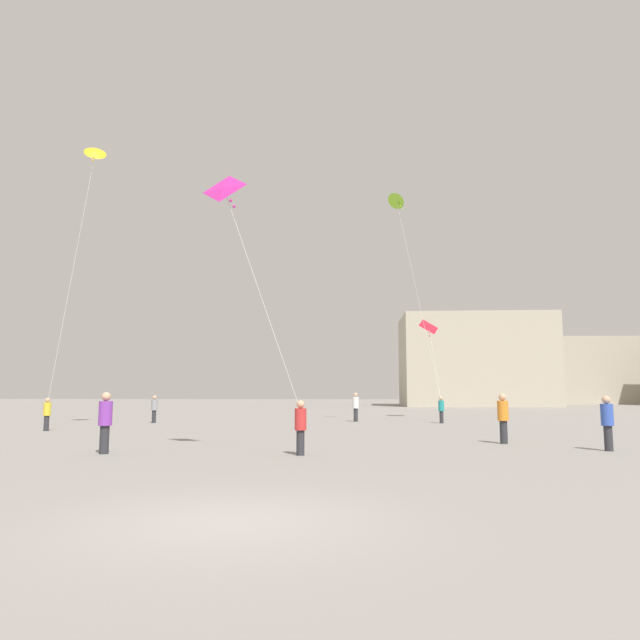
% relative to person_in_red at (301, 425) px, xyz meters
% --- Properties ---
extents(ground_plane, '(300.00, 300.00, 0.00)m').
position_rel_person_in_red_xyz_m(ground_plane, '(-0.05, -8.83, -0.88)').
color(ground_plane, gray).
extents(person_in_red, '(0.35, 0.35, 1.61)m').
position_rel_person_in_red_xyz_m(person_in_red, '(0.00, 0.00, 0.00)').
color(person_in_red, '#2D2D33').
rests_on(person_in_red, ground_plane).
extents(person_in_white, '(0.40, 0.40, 1.83)m').
position_rel_person_in_red_xyz_m(person_in_white, '(1.33, 20.05, 0.12)').
color(person_in_white, '#2D2D33').
rests_on(person_in_white, ground_plane).
extents(person_in_teal, '(0.35, 0.35, 1.59)m').
position_rel_person_in_red_xyz_m(person_in_teal, '(6.52, 18.50, -0.01)').
color(person_in_teal, '#2D2D33').
rests_on(person_in_teal, ground_plane).
extents(person_in_orange, '(0.39, 0.39, 1.81)m').
position_rel_person_in_red_xyz_m(person_in_orange, '(6.92, 4.45, 0.11)').
color(person_in_orange, '#2D2D33').
rests_on(person_in_orange, ground_plane).
extents(person_in_grey, '(0.36, 0.36, 1.66)m').
position_rel_person_in_red_xyz_m(person_in_grey, '(-10.90, 17.50, 0.03)').
color(person_in_grey, '#2D2D33').
rests_on(person_in_grey, ground_plane).
extents(person_in_yellow, '(0.35, 0.35, 1.60)m').
position_rel_person_in_red_xyz_m(person_in_yellow, '(-13.42, 9.92, -0.01)').
color(person_in_yellow, '#2D2D33').
rests_on(person_in_yellow, ground_plane).
extents(person_in_blue, '(0.38, 0.38, 1.74)m').
position_rel_person_in_red_xyz_m(person_in_blue, '(9.61, 2.01, 0.07)').
color(person_in_blue, '#2D2D33').
rests_on(person_in_blue, ground_plane).
extents(person_in_purple, '(0.40, 0.40, 1.86)m').
position_rel_person_in_red_xyz_m(person_in_purple, '(-5.97, -0.04, 0.13)').
color(person_in_purple, '#2D2D33').
rests_on(person_in_purple, ground_plane).
extents(kite_amber_diamond, '(1.83, 1.92, 13.75)m').
position_rel_person_in_red_xyz_m(kite_amber_diamond, '(-12.31, 11.18, 13.55)').
color(kite_amber_diamond, yellow).
extents(kite_magenta_delta, '(3.05, 0.84, 7.20)m').
position_rel_person_in_red_xyz_m(kite_magenta_delta, '(-2.36, -0.31, 7.12)').
color(kite_magenta_delta, '#D12899').
extents(kite_crimson_delta, '(1.70, 7.75, 5.78)m').
position_rel_person_in_red_xyz_m(kite_crimson_delta, '(6.66, 25.32, 5.69)').
color(kite_crimson_delta, red).
extents(kite_lime_diamond, '(3.19, 1.36, 13.07)m').
position_rel_person_in_red_xyz_m(kite_lime_diamond, '(4.06, 18.40, 12.90)').
color(kite_lime_diamond, '#8CD12D').
extents(building_left_hall, '(19.83, 13.45, 12.22)m').
position_rel_person_in_red_xyz_m(building_left_hall, '(16.95, 63.78, 5.23)').
color(building_left_hall, '#B2A893').
rests_on(building_left_hall, ground_plane).
extents(building_centre_hall, '(24.03, 14.67, 10.56)m').
position_rel_person_in_red_xyz_m(building_centre_hall, '(34.95, 81.98, 4.40)').
color(building_centre_hall, '#B2A893').
rests_on(building_centre_hall, ground_plane).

